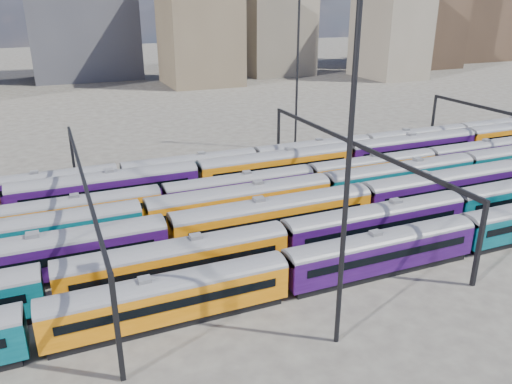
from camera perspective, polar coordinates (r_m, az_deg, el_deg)
name	(u,v)px	position (r m, az deg, el deg)	size (l,w,h in m)	color
ground	(273,217)	(57.31, 1.97, -2.90)	(500.00, 500.00, 0.00)	#3D3934
rake_0	(382,248)	(46.46, 14.16, -6.21)	(135.42, 2.83, 4.75)	black
rake_1	(283,238)	(46.63, 3.15, -5.24)	(122.49, 2.99, 5.03)	black
rake_2	(274,214)	(51.14, 2.02, -2.50)	(153.88, 3.21, 5.42)	black
rake_3	(325,187)	(59.21, 7.94, 0.59)	(127.79, 3.12, 5.25)	black
rake_4	(162,197)	(57.43, -10.74, -0.58)	(113.78, 2.78, 4.66)	black
rake_5	(197,174)	(63.09, -6.77, 2.04)	(132.34, 3.23, 5.44)	black
rake_6	(255,158)	(70.85, -0.11, 3.96)	(112.67, 2.75, 4.62)	black
gantry_1	(84,185)	(50.32, -19.11, 0.73)	(0.35, 40.35, 8.03)	black
gantry_2	(351,151)	(59.63, 10.86, 4.64)	(0.35, 40.35, 8.03)	black
mast_2	(349,158)	(32.06, 10.57, 3.80)	(1.40, 0.50, 25.60)	black
mast_3	(298,64)	(81.06, 4.77, 14.42)	(1.40, 0.50, 25.60)	black
skyline	(417,7)	(198.90, 17.91, 19.45)	(399.22, 60.48, 50.03)	#665B4C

